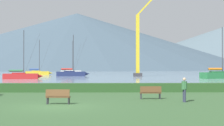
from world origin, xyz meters
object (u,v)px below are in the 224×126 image
sailboat_slip_0 (21,76)px  person_standing_walker (184,88)px  dock_crane (139,47)px  sailboat_slip_2 (71,73)px  park_bench_under_tree (151,92)px  park_bench_near_path (58,96)px  sailboat_slip_1 (38,73)px  sailboat_slip_3 (71,72)px  sailboat_slip_5 (220,75)px

sailboat_slip_0 → person_standing_walker: bearing=-72.3°
person_standing_walker → dock_crane: 55.58m
sailboat_slip_2 → park_bench_under_tree: sailboat_slip_2 is taller
park_bench_near_path → park_bench_under_tree: same height
person_standing_walker → park_bench_under_tree: bearing=122.8°
sailboat_slip_2 → sailboat_slip_1: bearing=126.4°
sailboat_slip_3 → sailboat_slip_0: bearing=-113.7°
park_bench_under_tree → dock_crane: (4.51, 53.14, 6.44)m
sailboat_slip_1 → park_bench_near_path: (16.09, -69.79, -0.09)m
sailboat_slip_2 → park_bench_under_tree: (11.86, -55.75, -0.15)m
sailboat_slip_3 → person_standing_walker: size_ratio=6.45×
sailboat_slip_3 → park_bench_under_tree: 83.39m
sailboat_slip_0 → dock_crane: dock_crane is taller
person_standing_walker → sailboat_slip_1: bearing=98.2°
park_bench_under_tree → sailboat_slip_0: bearing=115.5°
sailboat_slip_3 → park_bench_under_tree: (14.78, -82.06, -0.09)m
sailboat_slip_0 → sailboat_slip_5: bearing=-8.0°
sailboat_slip_2 → sailboat_slip_3: 26.48m
sailboat_slip_2 → sailboat_slip_5: bearing=-34.4°
sailboat_slip_2 → sailboat_slip_5: (31.19, -15.79, 0.06)m
park_bench_near_path → person_standing_walker: bearing=10.7°
dock_crane → person_standing_walker: bearing=-92.6°
sailboat_slip_1 → sailboat_slip_3: 17.19m
sailboat_slip_3 → sailboat_slip_5: size_ratio=1.04×
sailboat_slip_0 → dock_crane: 28.94m
sailboat_slip_2 → person_standing_walker: (13.86, -57.80, 0.30)m
sailboat_slip_1 → park_bench_near_path: bearing=-89.8°
person_standing_walker → sailboat_slip_3: bearing=89.9°
sailboat_slip_1 → sailboat_slip_5: bearing=-45.3°
sailboat_slip_0 → sailboat_slip_5: size_ratio=0.92×
sailboat_slip_1 → sailboat_slip_3: (7.63, 15.40, 0.00)m
sailboat_slip_1 → park_bench_under_tree: sailboat_slip_1 is taller
sailboat_slip_5 → park_bench_under_tree: bearing=-133.9°
sailboat_slip_2 → sailboat_slip_5: size_ratio=1.00×
sailboat_slip_0 → sailboat_slip_2: 19.02m
sailboat_slip_5 → sailboat_slip_3: bearing=111.0°
sailboat_slip_3 → sailboat_slip_5: (34.11, -42.10, 0.11)m
sailboat_slip_1 → park_bench_near_path: 71.62m
sailboat_slip_0 → park_bench_near_path: size_ratio=6.04×
park_bench_under_tree → dock_crane: 53.72m
sailboat_slip_1 → dock_crane: 30.79m
sailboat_slip_1 → sailboat_slip_2: bearing=-58.7°
sailboat_slip_2 → dock_crane: dock_crane is taller
dock_crane → sailboat_slip_1: bearing=153.3°
sailboat_slip_3 → dock_crane: (19.29, -28.92, 6.34)m
park_bench_under_tree → person_standing_walker: (2.00, -2.06, 0.44)m
person_standing_walker → park_bench_near_path: bearing=176.0°
sailboat_slip_1 → sailboat_slip_2: 15.18m
park_bench_near_path → dock_crane: (10.83, 56.27, 6.44)m
sailboat_slip_2 → person_standing_walker: sailboat_slip_2 is taller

